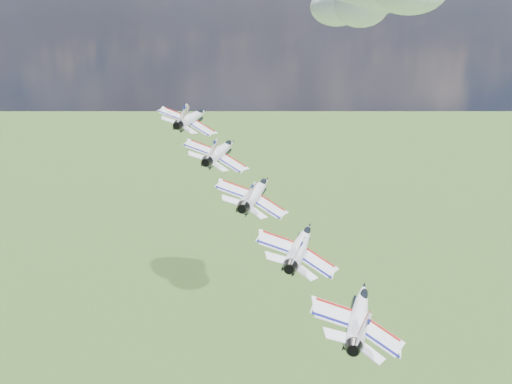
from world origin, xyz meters
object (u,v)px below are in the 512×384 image
(jet_1, at_px, (221,151))
(jet_4, at_px, (360,313))
(jet_2, at_px, (256,192))
(jet_0, at_px, (192,118))
(jet_3, at_px, (301,244))

(jet_1, height_order, jet_4, jet_1)
(jet_2, bearing_deg, jet_0, 131.23)
(jet_0, relative_size, jet_4, 1.00)
(jet_1, relative_size, jet_2, 1.00)
(jet_0, distance_m, jet_4, 46.59)
(jet_0, xyz_separation_m, jet_1, (7.92, -8.05, -2.85))
(jet_1, distance_m, jet_4, 34.94)
(jet_3, relative_size, jet_4, 1.00)
(jet_0, height_order, jet_1, jet_0)
(jet_2, relative_size, jet_3, 1.00)
(jet_4, bearing_deg, jet_1, 131.23)
(jet_1, relative_size, jet_4, 1.00)
(jet_3, bearing_deg, jet_1, 131.23)
(jet_2, distance_m, jet_3, 11.65)
(jet_0, relative_size, jet_2, 1.00)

